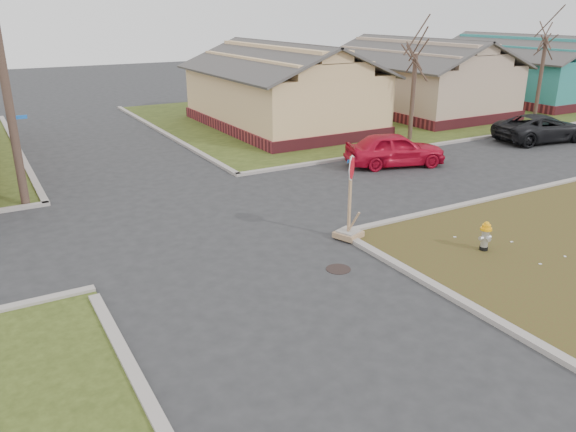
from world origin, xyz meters
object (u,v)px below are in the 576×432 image
fire_hydrant (485,234)px  dark_pickup (541,128)px  red_sedan (395,149)px  utility_pole (2,65)px  stop_sign (349,220)px

fire_hydrant → dark_pickup: 15.64m
fire_hydrant → red_sedan: (3.76, 8.29, 0.21)m
utility_pole → fire_hydrant: bearing=-44.9°
utility_pole → fire_hydrant: utility_pole is taller
red_sedan → utility_pole: bearing=99.0°
utility_pole → dark_pickup: bearing=-5.2°
fire_hydrant → dark_pickup: bearing=40.5°
stop_sign → red_sedan: (6.45, 5.67, 0.13)m
stop_sign → red_sedan: 8.59m
fire_hydrant → red_sedan: size_ratio=0.20×
fire_hydrant → dark_pickup: (13.25, 8.31, 0.17)m
fire_hydrant → stop_sign: stop_sign is taller
fire_hydrant → utility_pole: bearing=143.6°
fire_hydrant → stop_sign: bearing=144.2°
red_sedan → dark_pickup: 9.49m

